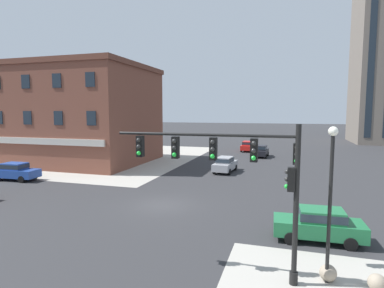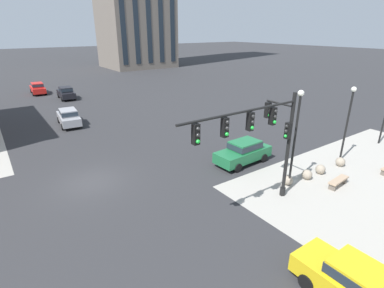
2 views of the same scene
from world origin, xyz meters
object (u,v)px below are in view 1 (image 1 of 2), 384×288
bollard_sphere_curb_a (328,273)px  car_cross_westbound (261,151)px  street_lamp_corner_near (331,188)px  car_parked_curb (319,224)px  car_main_mid (15,171)px  car_main_northbound_near (248,146)px  traffic_signal_main (246,171)px  car_main_southbound_far (225,164)px  bollard_sphere_curb_b (377,283)px

bollard_sphere_curb_a → car_cross_westbound: car_cross_westbound is taller
street_lamp_corner_near → car_parked_curb: size_ratio=1.36×
car_parked_curb → car_main_mid: size_ratio=1.00×
car_main_northbound_near → car_main_mid: same height
car_cross_westbound → car_main_northbound_near: bearing=113.6°
bollard_sphere_curb_a → car_main_northbound_near: 40.64m
traffic_signal_main → car_main_mid: (-23.48, 11.45, -3.37)m
car_main_southbound_far → car_parked_curb: 18.70m
traffic_signal_main → bollard_sphere_curb_a: 5.11m
car_cross_westbound → car_main_mid: (-21.42, -22.84, 0.00)m
car_main_southbound_far → bollard_sphere_curb_a: bearing=-68.8°
car_cross_westbound → bollard_sphere_curb_a: bearing=-81.1°
car_main_northbound_near → car_parked_curb: (7.92, -35.85, 0.00)m
bollard_sphere_curb_a → car_parked_curb: size_ratio=0.15×
car_main_northbound_near → car_main_southbound_far: 18.99m
street_lamp_corner_near → car_main_southbound_far: bearing=110.9°
car_cross_westbound → car_parked_curb: bearing=-80.0°
bollard_sphere_curb_a → street_lamp_corner_near: size_ratio=0.11×
car_main_northbound_near → car_parked_curb: same height
car_parked_curb → car_cross_westbound: bearing=100.0°
street_lamp_corner_near → car_main_mid: 28.98m
bollard_sphere_curb_b → car_main_southbound_far: bearing=114.8°
traffic_signal_main → street_lamp_corner_near: (3.13, 0.33, -0.54)m
car_main_northbound_near → car_parked_curb: 36.71m
car_parked_curb → street_lamp_corner_near: bearing=-91.1°
car_cross_westbound → car_main_mid: bearing=-133.2°
street_lamp_corner_near → car_main_northbound_near: street_lamp_corner_near is taller
street_lamp_corner_near → car_cross_westbound: bearing=98.7°
bollard_sphere_curb_b → car_cross_westbound: bearing=101.5°
street_lamp_corner_near → car_parked_curb: bearing=88.9°
bollard_sphere_curb_a → car_cross_westbound: (-5.26, 33.80, 0.59)m
traffic_signal_main → car_main_mid: 26.34m
street_lamp_corner_near → bollard_sphere_curb_b: bearing=-3.1°
bollard_sphere_curb_b → car_main_southbound_far: (-9.74, 21.11, 0.59)m
car_main_northbound_near → car_main_southbound_far: bearing=-90.6°
car_main_southbound_far → car_cross_westbound: same height
car_main_mid → traffic_signal_main: bearing=-26.0°
bollard_sphere_curb_b → car_main_southbound_far: car_main_southbound_far is taller
bollard_sphere_curb_b → street_lamp_corner_near: (-1.71, 0.09, 3.42)m
street_lamp_corner_near → car_main_mid: street_lamp_corner_near is taller
car_cross_westbound → car_main_southbound_far: bearing=-102.3°
bollard_sphere_curb_a → car_main_northbound_near: car_main_northbound_near is taller
car_parked_curb → car_main_mid: same height
traffic_signal_main → car_main_southbound_far: traffic_signal_main is taller
car_main_southbound_far → car_main_northbound_near: bearing=89.4°
car_main_southbound_far → car_cross_westbound: bearing=77.7°
street_lamp_corner_near → car_main_mid: (-26.62, 11.12, -2.83)m
traffic_signal_main → car_cross_westbound: bearing=93.4°
bollard_sphere_curb_a → car_main_mid: size_ratio=0.15×
street_lamp_corner_near → traffic_signal_main: bearing=-173.9°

